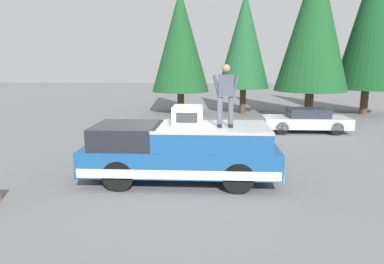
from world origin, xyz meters
TOP-DOWN VIEW (x-y plane):
  - ground_plane at (0.00, 0.00)m, footprint 90.00×90.00m
  - pickup_truck at (0.17, 0.03)m, footprint 2.01×5.54m
  - compressor_unit at (0.19, -0.17)m, footprint 0.65×0.84m
  - person_on_truck_bed at (-0.02, -1.21)m, footprint 0.29×0.72m
  - parked_car_silver at (7.60, -5.47)m, footprint 1.64×4.10m
  - conifer_far_left at (13.72, -10.79)m, footprint 3.97×3.97m
  - conifer_left at (12.10, -6.80)m, footprint 4.30×4.30m
  - conifer_center_left at (13.64, -2.90)m, footprint 3.31×3.31m
  - conifer_center_right at (13.45, 1.20)m, footprint 3.71×3.71m

SIDE VIEW (x-z plane):
  - ground_plane at x=0.00m, z-range 0.00..0.00m
  - parked_car_silver at x=7.60m, z-range 0.00..1.16m
  - pickup_truck at x=0.17m, z-range 0.05..1.70m
  - compressor_unit at x=0.19m, z-range 1.65..2.21m
  - person_on_truck_bed at x=-0.02m, z-range 1.71..3.40m
  - conifer_center_right at x=13.45m, z-range 0.72..8.62m
  - conifer_center_left at x=13.64m, z-range 0.82..8.58m
  - conifer_left at x=12.10m, z-range 0.81..10.37m
  - conifer_far_left at x=13.72m, z-range 0.81..11.01m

